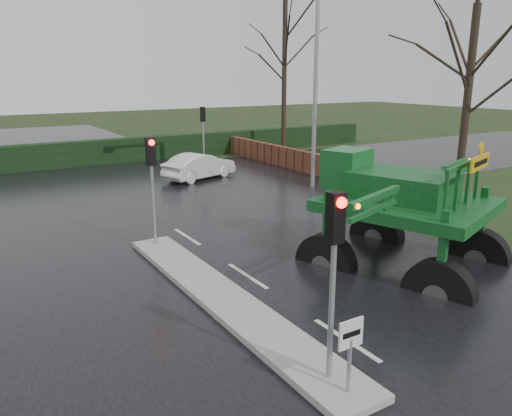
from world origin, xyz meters
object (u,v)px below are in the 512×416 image
traffic_signal_far (203,123)px  white_sedan (200,179)px  keep_left_sign (350,344)px  traffic_signal_mid (152,168)px  crop_sprayer (438,210)px  traffic_signal_near (334,248)px  street_light_right (311,60)px

traffic_signal_far → white_sedan: (-1.88, -3.34, -2.59)m
keep_left_sign → traffic_signal_mid: 9.12m
crop_sprayer → keep_left_sign: bearing=-174.2°
traffic_signal_near → traffic_signal_far: 22.42m
traffic_signal_near → white_sedan: 18.82m
traffic_signal_far → crop_sprayer: (-3.07, -19.32, -0.42)m
traffic_signal_near → traffic_signal_far: size_ratio=1.00×
traffic_signal_mid → white_sedan: traffic_signal_mid is taller
traffic_signal_near → traffic_signal_mid: (0.00, 8.50, 0.00)m
white_sedan → street_light_right: bearing=-161.3°
traffic_signal_near → crop_sprayer: (4.73, 1.70, -0.42)m
street_light_right → white_sedan: street_light_right is taller
crop_sprayer → white_sedan: bearing=66.7°
keep_left_sign → street_light_right: 17.23m
traffic_signal_mid → crop_sprayer: (4.73, -6.80, -0.42)m
traffic_signal_far → white_sedan: traffic_signal_far is taller
keep_left_sign → traffic_signal_far: traffic_signal_far is taller
traffic_signal_mid → street_light_right: street_light_right is taller
traffic_signal_near → street_light_right: (9.49, 13.01, 3.40)m
keep_left_sign → crop_sprayer: size_ratio=0.17×
white_sedan → keep_left_sign: bearing=143.2°
keep_left_sign → traffic_signal_mid: size_ratio=0.38×
traffic_signal_mid → white_sedan: bearing=57.2°
traffic_signal_mid → street_light_right: size_ratio=0.35×
traffic_signal_mid → crop_sprayer: crop_sprayer is taller
traffic_signal_mid → white_sedan: (5.92, 9.17, -2.59)m
traffic_signal_mid → street_light_right: bearing=25.4°
street_light_right → crop_sprayer: (-4.76, -11.31, -3.82)m
traffic_signal_mid → keep_left_sign: bearing=-90.0°
traffic_signal_near → traffic_signal_mid: same height
keep_left_sign → white_sedan: bearing=72.0°
crop_sprayer → street_light_right: bearing=48.1°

